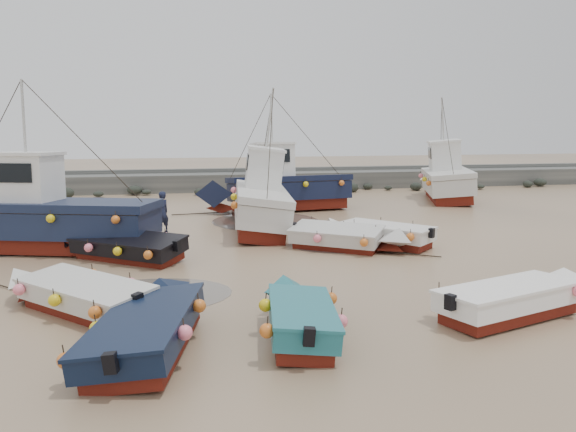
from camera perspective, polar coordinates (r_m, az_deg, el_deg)
name	(u,v)px	position (r m, az deg, el deg)	size (l,w,h in m)	color
ground	(247,272)	(18.06, -4.15, -5.67)	(120.00, 120.00, 0.00)	tan
seawall	(212,182)	(39.58, -7.75, 3.47)	(60.00, 4.92, 1.50)	#61615C
puddle_a	(146,295)	(16.09, -14.19, -7.83)	(4.73, 4.73, 0.01)	#5E554C
puddle_b	(339,245)	(21.98, 5.18, -2.93)	(3.70, 3.70, 0.01)	#5E554C
puddle_c	(7,248)	(23.80, -26.61, -2.95)	(3.97, 3.97, 0.01)	#5E554C
puddle_d	(266,221)	(27.17, -2.30, -0.51)	(5.18, 5.18, 0.01)	#5E554C
dinghy_0	(77,290)	(15.20, -20.63, -7.06)	(4.83, 4.86, 1.43)	maroon
dinghy_1	(153,322)	(12.42, -13.60, -10.42)	(2.85, 6.38, 1.43)	maroon
dinghy_2	(299,311)	(12.66, 1.08, -9.65)	(2.16, 5.22, 1.43)	maroon
dinghy_3	(520,295)	(14.97, 22.51, -7.42)	(5.93, 2.78, 1.43)	maroon
dinghy_4	(121,243)	(20.44, -16.57, -2.69)	(5.58, 4.30, 1.43)	maroon
dinghy_5	(346,235)	(21.09, 5.93, -1.94)	(5.07, 3.78, 1.43)	maroon
dinghy_6	(378,231)	(22.10, 9.08, -1.49)	(4.53, 4.77, 1.43)	maroon
cabin_boat_0	(38,215)	(22.71, -24.03, 0.07)	(10.52, 4.88, 6.22)	maroon
cabin_boat_1	(257,199)	(24.96, -3.15, 1.75)	(3.02, 9.56, 6.22)	maroon
cabin_boat_2	(279,186)	(30.18, -0.93, 3.09)	(9.70, 3.33, 6.22)	maroon
cabin_boat_3	(448,177)	(36.16, 15.91, 3.83)	(4.65, 8.94, 6.22)	maroon
person	(163,233)	(24.82, -12.59, -1.70)	(0.66, 0.43, 1.81)	#171C32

